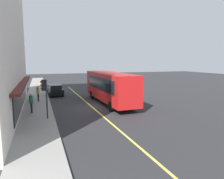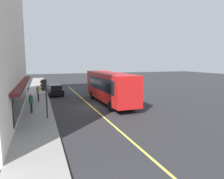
{
  "view_description": "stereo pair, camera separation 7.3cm",
  "coord_description": "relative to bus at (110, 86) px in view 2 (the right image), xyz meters",
  "views": [
    {
      "loc": [
        -20.77,
        5.15,
        4.82
      ],
      "look_at": [
        1.08,
        -2.62,
        1.6
      ],
      "focal_mm": 33.11,
      "sensor_mm": 36.0,
      "label": 1
    },
    {
      "loc": [
        -20.8,
        5.08,
        4.82
      ],
      "look_at": [
        1.08,
        -2.62,
        1.6
      ],
      "focal_mm": 33.11,
      "sensor_mm": 36.0,
      "label": 2
    }
  ],
  "objects": [
    {
      "name": "bus",
      "position": [
        0.0,
        0.0,
        0.0
      ],
      "size": [
        11.17,
        2.75,
        3.5
      ],
      "color": "red",
      "rests_on": "ground"
    },
    {
      "name": "car_black",
      "position": [
        7.96,
        5.39,
        -1.24
      ],
      "size": [
        4.38,
        2.03,
        1.52
      ],
      "color": "black",
      "rests_on": "ground"
    },
    {
      "name": "sidewalk",
      "position": [
        -1.12,
        7.79,
        -1.91
      ],
      "size": [
        80.0,
        2.76,
        0.15
      ],
      "primitive_type": "cube",
      "color": "gray",
      "rests_on": "ground"
    },
    {
      "name": "pedestrian_by_curb",
      "position": [
        3.27,
        7.66,
        -0.72
      ],
      "size": [
        0.34,
        0.34,
        1.84
      ],
      "color": "black",
      "rests_on": "sidewalk"
    },
    {
      "name": "ground",
      "position": [
        -1.12,
        2.35,
        -1.99
      ],
      "size": [
        120.0,
        120.0,
        0.0
      ],
      "primitive_type": "plane",
      "color": "#28282B"
    },
    {
      "name": "lane_centre_stripe",
      "position": [
        -1.12,
        2.35,
        -1.98
      ],
      "size": [
        36.0,
        0.16,
        0.01
      ],
      "primitive_type": "cube",
      "color": "#D8D14C",
      "rests_on": "ground"
    },
    {
      "name": "pedestrian_near_storefront",
      "position": [
        -2.3,
        8.24,
        -0.75
      ],
      "size": [
        0.34,
        0.34,
        1.8
      ],
      "color": "black",
      "rests_on": "sidewalk"
    },
    {
      "name": "traffic_light",
      "position": [
        -4.66,
        7.13,
        0.55
      ],
      "size": [
        0.3,
        0.52,
        3.2
      ],
      "color": "#2D2D33",
      "rests_on": "sidewalk"
    }
  ]
}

